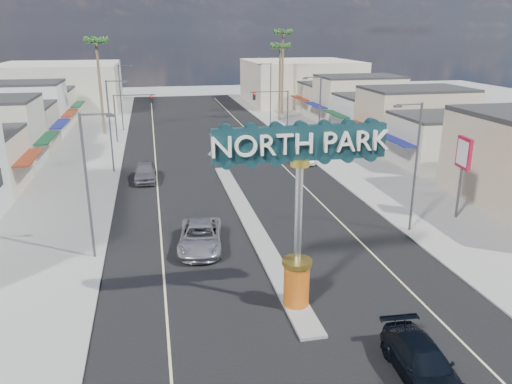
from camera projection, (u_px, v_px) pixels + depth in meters
name	position (u px, v px, depth m)	size (l,w,h in m)	color
ground	(220.00, 167.00, 51.54)	(160.00, 160.00, 0.00)	gray
road	(220.00, 167.00, 51.54)	(20.00, 120.00, 0.01)	black
median_island	(250.00, 221.00, 36.62)	(1.30, 30.00, 0.16)	gray
sidewalk_left	(78.00, 174.00, 48.78)	(8.00, 120.00, 0.12)	gray
sidewalk_right	(348.00, 159.00, 54.26)	(8.00, 120.00, 0.12)	gray
storefront_row_left	(0.00, 125.00, 58.02)	(12.00, 42.00, 6.00)	beige
storefront_row_right	(382.00, 112.00, 67.41)	(12.00, 42.00, 6.00)	#B7B29E
backdrop_far_left	(61.00, 87.00, 87.90)	(20.00, 20.00, 8.00)	#B7B29E
backdrop_far_right	(300.00, 82.00, 96.50)	(20.00, 20.00, 8.00)	beige
gateway_sign	(299.00, 197.00, 23.62)	(8.20, 1.50, 9.15)	#D55210
traffic_signal_left	(130.00, 108.00, 61.45)	(5.09, 0.45, 6.00)	#47474C
traffic_signal_right	(274.00, 104.00, 65.05)	(5.09, 0.45, 6.00)	#47474C
streetlight_l_near	(89.00, 180.00, 29.32)	(2.03, 0.22, 9.00)	#47474C
streetlight_l_mid	(111.00, 122.00, 47.94)	(2.03, 0.22, 9.00)	#47474C
streetlight_l_far	(122.00, 95.00, 68.42)	(2.03, 0.22, 9.00)	#47474C
streetlight_r_near	(414.00, 161.00, 33.40)	(2.03, 0.22, 9.00)	#47474C
streetlight_r_mid	(318.00, 115.00, 52.02)	(2.03, 0.22, 9.00)	#47474C
streetlight_r_far	(270.00, 91.00, 72.50)	(2.03, 0.22, 9.00)	#47474C
palm_left_far	(96.00, 46.00, 64.07)	(2.60, 2.60, 13.10)	brown
palm_right_mid	(280.00, 50.00, 75.02)	(2.60, 2.60, 12.10)	brown
palm_right_far	(283.00, 37.00, 80.44)	(2.60, 2.60, 14.10)	brown
suv_left	(200.00, 237.00, 32.02)	(2.68, 5.82, 1.62)	#B3B2B7
suv_right	(423.00, 363.00, 19.97)	(2.06, 5.07, 1.47)	black
car_parked_left	(145.00, 172.00, 46.56)	(2.01, 5.00, 1.70)	slate
car_parked_right	(304.00, 156.00, 52.94)	(1.49, 4.27, 1.41)	silver
bank_pylon_sign	(463.00, 158.00, 35.87)	(0.47, 1.91, 6.08)	#47474C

